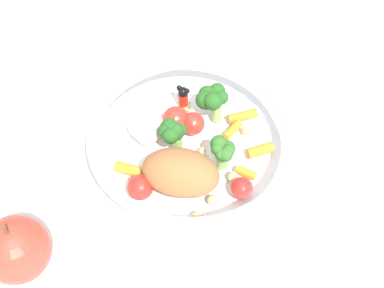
{
  "coord_description": "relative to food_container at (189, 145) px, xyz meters",
  "views": [
    {
      "loc": [
        -0.28,
        0.26,
        0.52
      ],
      "look_at": [
        -0.02,
        -0.01,
        0.03
      ],
      "focal_mm": 51.52,
      "sensor_mm": 36.0,
      "label": 1
    }
  ],
  "objects": [
    {
      "name": "folded_napkin",
      "position": [
        -0.08,
        -0.21,
        -0.03
      ],
      "size": [
        0.17,
        0.17,
        0.01
      ],
      "primitive_type": "cube",
      "rotation": [
        0.0,
        0.0,
        0.41
      ],
      "color": "silver",
      "rests_on": "ground_plane"
    },
    {
      "name": "ground_plane",
      "position": [
        0.02,
        0.0,
        -0.03
      ],
      "size": [
        2.4,
        2.4,
        0.0
      ],
      "primitive_type": "plane",
      "color": "white"
    },
    {
      "name": "food_container",
      "position": [
        0.0,
        0.0,
        0.0
      ],
      "size": [
        0.23,
        0.23,
        0.06
      ],
      "color": "white",
      "rests_on": "ground_plane"
    },
    {
      "name": "loose_apple",
      "position": [
        0.03,
        0.21,
        0.01
      ],
      "size": [
        0.07,
        0.07,
        0.08
      ],
      "color": "#BC3828",
      "rests_on": "ground_plane"
    }
  ]
}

